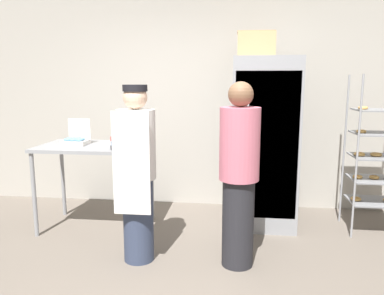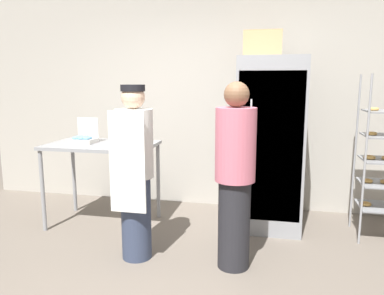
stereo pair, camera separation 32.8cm
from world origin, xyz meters
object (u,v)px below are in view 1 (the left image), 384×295
(baking_rack, at_px, (376,157))
(blender_pitcher, at_px, (117,133))
(refrigerator, at_px, (264,143))
(donut_box, at_px, (76,140))
(cardboard_storage_box, at_px, (256,45))
(binder_stack, at_px, (127,142))
(person_customer, at_px, (239,175))
(person_baker, at_px, (137,172))

(baking_rack, height_order, blender_pitcher, baking_rack)
(refrigerator, distance_m, baking_rack, 1.19)
(donut_box, xyz_separation_m, cardboard_storage_box, (1.93, 0.42, 1.03))
(binder_stack, bearing_deg, baking_rack, 9.35)
(donut_box, relative_size, cardboard_storage_box, 0.67)
(blender_pitcher, distance_m, person_customer, 1.63)
(refrigerator, bearing_deg, person_baker, -137.75)
(donut_box, height_order, binder_stack, donut_box)
(cardboard_storage_box, bearing_deg, blender_pitcher, -170.21)
(blender_pitcher, bearing_deg, donut_box, -158.74)
(refrigerator, bearing_deg, baking_rack, -4.22)
(cardboard_storage_box, distance_m, person_customer, 1.65)
(person_customer, bearing_deg, cardboard_storage_box, 81.70)
(refrigerator, xyz_separation_m, donut_box, (-2.05, -0.34, 0.05))
(baking_rack, bearing_deg, person_baker, -157.39)
(person_customer, bearing_deg, person_baker, -179.20)
(person_baker, bearing_deg, person_customer, 0.80)
(baking_rack, bearing_deg, binder_stack, -170.65)
(blender_pitcher, height_order, cardboard_storage_box, cardboard_storage_box)
(donut_box, height_order, cardboard_storage_box, cardboard_storage_box)
(person_customer, bearing_deg, baking_rack, 33.58)
(binder_stack, relative_size, cardboard_storage_box, 0.69)
(binder_stack, relative_size, person_baker, 0.18)
(binder_stack, height_order, person_customer, person_customer)
(refrigerator, height_order, person_customer, refrigerator)
(baking_rack, height_order, cardboard_storage_box, cardboard_storage_box)
(blender_pitcher, distance_m, person_baker, 1.02)
(baking_rack, xyz_separation_m, donut_box, (-3.23, -0.26, 0.16))
(blender_pitcher, bearing_deg, baking_rack, 1.94)
(baking_rack, distance_m, person_customer, 1.75)
(donut_box, distance_m, person_baker, 1.15)
(baking_rack, bearing_deg, cardboard_storage_box, 172.60)
(blender_pitcher, xyz_separation_m, person_baker, (0.46, -0.88, -0.22))
(blender_pitcher, bearing_deg, person_baker, -62.37)
(blender_pitcher, relative_size, binder_stack, 0.90)
(person_customer, bearing_deg, donut_box, 158.12)
(blender_pitcher, bearing_deg, binder_stack, -56.86)
(donut_box, height_order, person_baker, person_baker)
(cardboard_storage_box, height_order, person_customer, cardboard_storage_box)
(person_baker, height_order, person_customer, person_customer)
(cardboard_storage_box, height_order, person_baker, cardboard_storage_box)
(blender_pitcher, relative_size, person_customer, 0.16)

